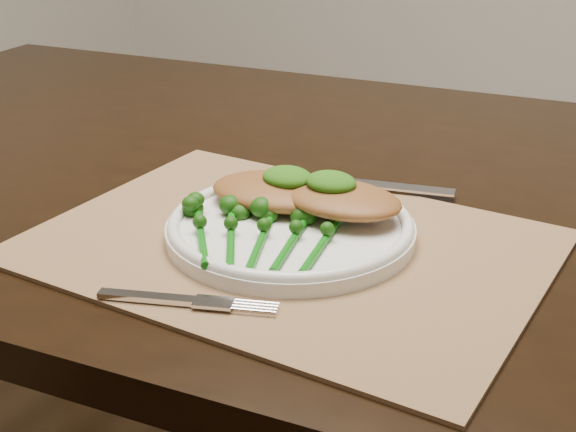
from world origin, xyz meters
The scene contains 10 objects.
dining_table centered at (0.10, -0.04, 0.38)m, with size 1.71×1.11×0.75m.
placemat centered at (0.20, -0.24, 0.75)m, with size 0.49×0.36×0.00m, color #8D6A47.
dinner_plate centered at (0.20, -0.22, 0.77)m, with size 0.25×0.25×0.02m.
knife centered at (0.18, -0.07, 0.76)m, with size 0.21×0.07×0.01m.
fork centered at (0.20, -0.38, 0.76)m, with size 0.15×0.07×0.00m.
chicken_fillet_left centered at (0.16, -0.19, 0.78)m, with size 0.14×0.10×0.03m, color brown.
chicken_fillet_right centered at (0.23, -0.18, 0.79)m, with size 0.13×0.09×0.03m, color brown.
pesto_dollop_left centered at (0.17, -0.18, 0.80)m, with size 0.05×0.05×0.02m, color #1C4E0B.
pesto_dollop_right centered at (0.22, -0.18, 0.80)m, with size 0.05×0.04×0.02m, color #1C4E0B.
broccolini_bundle centered at (0.20, -0.28, 0.77)m, with size 0.19×0.20×0.04m.
Camera 1 is at (0.57, -0.84, 1.10)m, focal length 50.00 mm.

